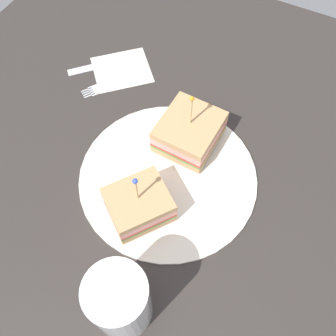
{
  "coord_description": "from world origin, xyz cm",
  "views": [
    {
      "loc": [
        -12.74,
        24.67,
        50.86
      ],
      "look_at": [
        0.0,
        0.0,
        2.92
      ],
      "focal_mm": 40.57,
      "sensor_mm": 36.0,
      "label": 1
    }
  ],
  "objects_px": {
    "fork": "(106,85)",
    "knife": "(99,65)",
    "plate": "(168,176)",
    "sandwich_half_back": "(139,204)",
    "napkin": "(122,70)",
    "drink_glass": "(121,303)",
    "sandwich_half_front": "(189,131)"
  },
  "relations": [
    {
      "from": "plate",
      "to": "fork",
      "type": "xyz_separation_m",
      "value": [
        0.18,
        -0.11,
        -0.0
      ]
    },
    {
      "from": "plate",
      "to": "napkin",
      "type": "relative_size",
      "value": 2.69
    },
    {
      "from": "plate",
      "to": "knife",
      "type": "bearing_deg",
      "value": -34.29
    },
    {
      "from": "sandwich_half_front",
      "to": "napkin",
      "type": "height_order",
      "value": "sandwich_half_front"
    },
    {
      "from": "sandwich_half_front",
      "to": "napkin",
      "type": "bearing_deg",
      "value": -26.69
    },
    {
      "from": "sandwich_half_front",
      "to": "fork",
      "type": "height_order",
      "value": "sandwich_half_front"
    },
    {
      "from": "drink_glass",
      "to": "fork",
      "type": "relative_size",
      "value": 1.1
    },
    {
      "from": "plate",
      "to": "sandwich_half_back",
      "type": "height_order",
      "value": "sandwich_half_back"
    },
    {
      "from": "plate",
      "to": "napkin",
      "type": "height_order",
      "value": "plate"
    },
    {
      "from": "drink_glass",
      "to": "sandwich_half_front",
      "type": "bearing_deg",
      "value": -81.52
    },
    {
      "from": "fork",
      "to": "knife",
      "type": "xyz_separation_m",
      "value": [
        0.04,
        -0.04,
        0.0
      ]
    },
    {
      "from": "fork",
      "to": "plate",
      "type": "bearing_deg",
      "value": 147.89
    },
    {
      "from": "sandwich_half_front",
      "to": "fork",
      "type": "distance_m",
      "value": 0.19
    },
    {
      "from": "drink_glass",
      "to": "knife",
      "type": "bearing_deg",
      "value": -53.18
    },
    {
      "from": "knife",
      "to": "napkin",
      "type": "bearing_deg",
      "value": -166.09
    },
    {
      "from": "napkin",
      "to": "fork",
      "type": "bearing_deg",
      "value": 84.77
    },
    {
      "from": "fork",
      "to": "knife",
      "type": "relative_size",
      "value": 0.99
    },
    {
      "from": "sandwich_half_front",
      "to": "sandwich_half_back",
      "type": "xyz_separation_m",
      "value": [
        0.01,
        0.14,
        -0.0
      ]
    },
    {
      "from": "drink_glass",
      "to": "napkin",
      "type": "distance_m",
      "value": 0.42
    },
    {
      "from": "plate",
      "to": "knife",
      "type": "relative_size",
      "value": 2.62
    },
    {
      "from": "sandwich_half_back",
      "to": "napkin",
      "type": "xyz_separation_m",
      "value": [
        0.17,
        -0.23,
        -0.03
      ]
    },
    {
      "from": "plate",
      "to": "sandwich_half_front",
      "type": "bearing_deg",
      "value": -89.61
    },
    {
      "from": "sandwich_half_front",
      "to": "drink_glass",
      "type": "bearing_deg",
      "value": 98.48
    },
    {
      "from": "plate",
      "to": "sandwich_half_back",
      "type": "xyz_separation_m",
      "value": [
        0.01,
        0.07,
        0.03
      ]
    },
    {
      "from": "napkin",
      "to": "knife",
      "type": "distance_m",
      "value": 0.04
    },
    {
      "from": "napkin",
      "to": "fork",
      "type": "xyz_separation_m",
      "value": [
        0.0,
        0.05,
        0.0
      ]
    },
    {
      "from": "plate",
      "to": "sandwich_half_front",
      "type": "height_order",
      "value": "sandwich_half_front"
    },
    {
      "from": "sandwich_half_front",
      "to": "knife",
      "type": "distance_m",
      "value": 0.23
    },
    {
      "from": "drink_glass",
      "to": "knife",
      "type": "distance_m",
      "value": 0.43
    },
    {
      "from": "napkin",
      "to": "knife",
      "type": "xyz_separation_m",
      "value": [
        0.04,
        0.01,
        0.0
      ]
    },
    {
      "from": "plate",
      "to": "knife",
      "type": "height_order",
      "value": "plate"
    },
    {
      "from": "plate",
      "to": "fork",
      "type": "height_order",
      "value": "plate"
    }
  ]
}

